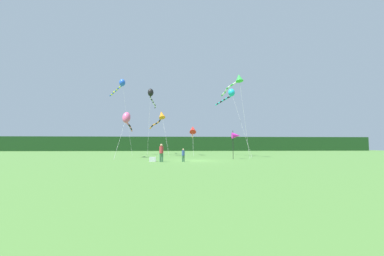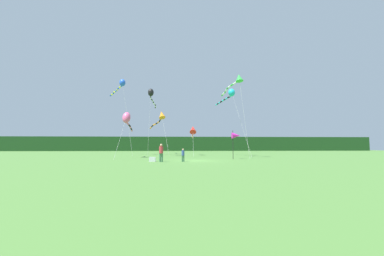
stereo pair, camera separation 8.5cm
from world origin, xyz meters
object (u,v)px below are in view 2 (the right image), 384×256
(cooler_box, at_px, (152,159))
(kite_cyan, at_px, (230,94))
(kite_orange, at_px, (161,117))
(kite_blue, at_px, (121,84))
(kite_rainbow, at_px, (127,118))
(banner_flag_pole, at_px, (236,136))
(person_child, at_px, (183,154))
(kite_green, at_px, (237,80))
(kite_black, at_px, (151,94))
(person_adult, at_px, (161,152))
(kite_red, at_px, (193,130))

(cooler_box, distance_m, kite_cyan, 17.99)
(kite_orange, xyz_separation_m, kite_blue, (-6.25, 1.84, 5.28))
(kite_cyan, bearing_deg, kite_rainbow, -163.19)
(banner_flag_pole, xyz_separation_m, kite_cyan, (1.22, 8.01, 6.49))
(person_child, xyz_separation_m, kite_rainbow, (-6.80, 8.11, 4.19))
(person_child, bearing_deg, kite_blue, 120.55)
(kite_green, height_order, kite_black, kite_black)
(person_adult, xyz_separation_m, kite_green, (9.05, 7.49, 8.87))
(cooler_box, bearing_deg, banner_flag_pole, 24.09)
(kite_orange, bearing_deg, person_child, -77.80)
(kite_rainbow, height_order, kite_orange, kite_orange)
(kite_green, relative_size, kite_black, 0.95)
(person_adult, distance_m, kite_black, 21.21)
(person_adult, height_order, kite_orange, kite_orange)
(banner_flag_pole, height_order, kite_green, kite_green)
(kite_red, height_order, kite_cyan, kite_cyan)
(cooler_box, relative_size, kite_red, 0.09)
(banner_flag_pole, bearing_deg, kite_cyan, 81.31)
(cooler_box, height_order, kite_cyan, kite_cyan)
(banner_flag_pole, bearing_deg, kite_rainbow, 163.64)
(person_adult, bearing_deg, kite_black, 98.79)
(cooler_box, distance_m, kite_red, 15.85)
(kite_green, xyz_separation_m, kite_black, (-11.96, 11.36, 0.41))
(person_child, height_order, kite_green, kite_green)
(kite_blue, bearing_deg, kite_orange, -16.36)
(kite_cyan, height_order, kite_blue, kite_blue)
(banner_flag_pole, relative_size, kite_green, 0.30)
(person_adult, height_order, cooler_box, person_adult)
(cooler_box, height_order, kite_orange, kite_orange)
(kite_cyan, bearing_deg, cooler_box, -130.11)
(kite_red, xyz_separation_m, kite_orange, (-4.91, -1.20, 1.87))
(person_adult, relative_size, cooler_box, 2.80)
(kite_red, distance_m, kite_blue, 13.27)
(person_child, height_order, banner_flag_pole, banner_flag_pole)
(kite_red, height_order, kite_black, kite_black)
(person_adult, relative_size, kite_black, 0.15)
(person_child, distance_m, kite_rainbow, 11.38)
(person_child, xyz_separation_m, cooler_box, (-2.83, 0.38, -0.46))
(cooler_box, height_order, banner_flag_pole, banner_flag_pole)
(kite_black, bearing_deg, cooler_box, -83.53)
(kite_cyan, relative_size, kite_orange, 1.16)
(cooler_box, xyz_separation_m, kite_blue, (-6.41, 15.29, 10.86))
(kite_rainbow, bearing_deg, kite_cyan, 16.81)
(person_adult, height_order, kite_red, kite_red)
(kite_red, bearing_deg, banner_flag_pole, -68.98)
(cooler_box, distance_m, kite_blue, 19.82)
(person_adult, distance_m, kite_orange, 14.72)
(kite_orange, bearing_deg, kite_red, 13.72)
(person_child, xyz_separation_m, kite_black, (-4.93, 18.82, 9.53))
(cooler_box, bearing_deg, kite_red, 72.01)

